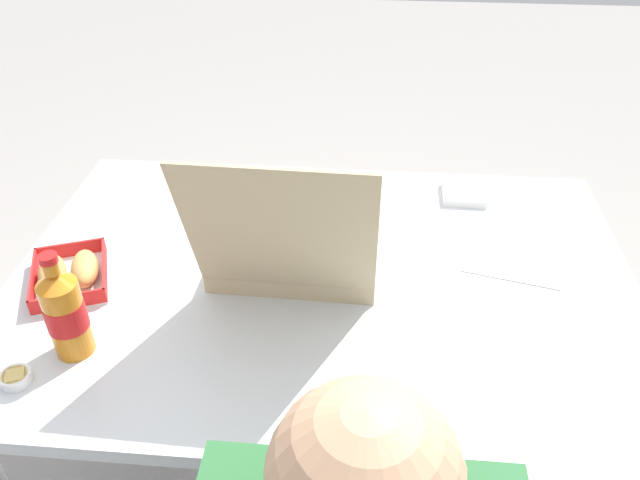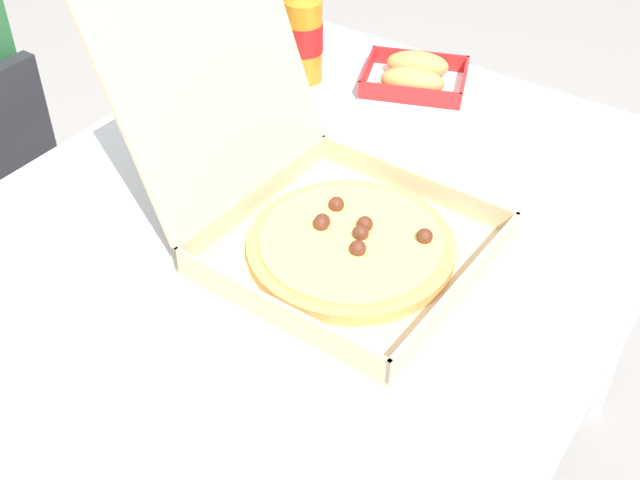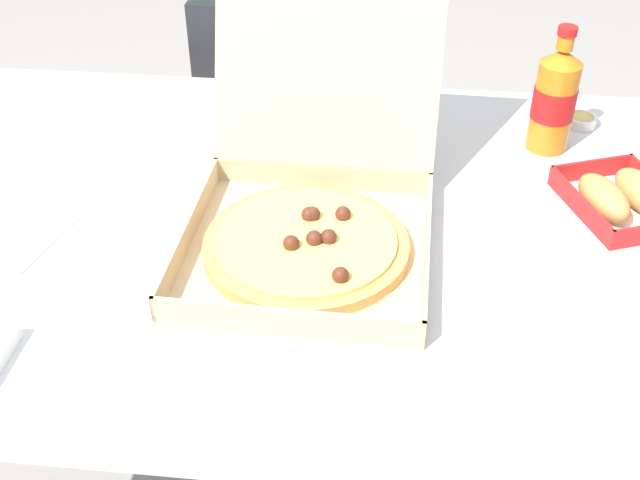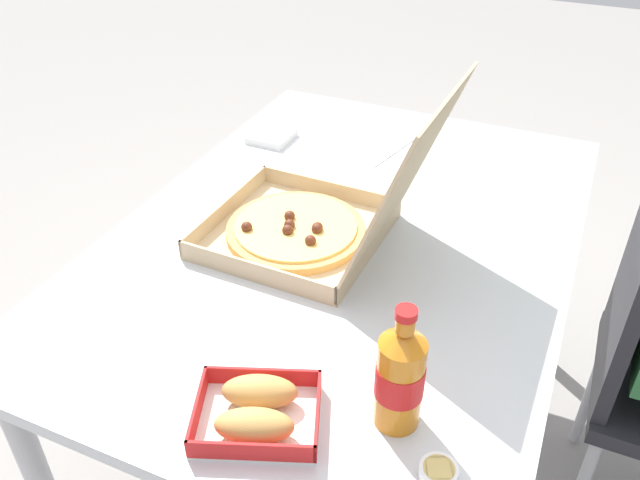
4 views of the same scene
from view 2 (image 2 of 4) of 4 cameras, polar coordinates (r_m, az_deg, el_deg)
name	(u,v)px [view 2 (image 2 of 4)]	position (r m, az deg, el deg)	size (l,w,h in m)	color
dining_table	(276,287)	(1.24, -3.10, -3.28)	(1.36, 0.96, 0.71)	silver
pizza_box_open	(325,214)	(1.17, 0.38, 1.80)	(0.37, 0.49, 0.38)	tan
bread_side_box	(415,75)	(1.58, 6.65, 11.38)	(0.21, 0.23, 0.06)	white
cola_bottle	(303,34)	(1.57, -1.17, 14.24)	(0.07, 0.07, 0.22)	orange
dipping_sauce_cup	(290,47)	(1.71, -2.11, 13.34)	(0.06, 0.06, 0.02)	white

